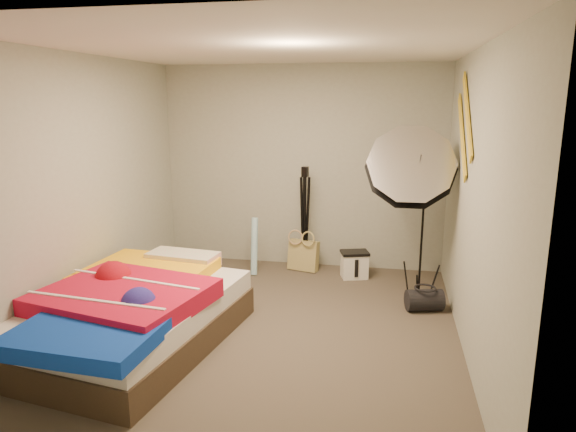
% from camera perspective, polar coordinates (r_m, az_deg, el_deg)
% --- Properties ---
extents(floor, '(4.00, 4.00, 0.00)m').
position_cam_1_polar(floor, '(4.87, -2.59, -12.48)').
color(floor, '#4C4439').
rests_on(floor, ground).
extents(ceiling, '(4.00, 4.00, 0.00)m').
position_cam_1_polar(ceiling, '(4.42, -2.93, 18.23)').
color(ceiling, silver).
rests_on(ceiling, wall_back).
extents(wall_back, '(3.50, 0.00, 3.50)m').
position_cam_1_polar(wall_back, '(6.42, 1.57, 5.40)').
color(wall_back, '#9EA495').
rests_on(wall_back, floor).
extents(wall_front, '(3.50, 0.00, 3.50)m').
position_cam_1_polar(wall_front, '(2.65, -13.28, -5.95)').
color(wall_front, '#9EA495').
rests_on(wall_front, floor).
extents(wall_left, '(0.00, 4.00, 4.00)m').
position_cam_1_polar(wall_left, '(5.19, -21.89, 2.67)').
color(wall_left, '#9EA495').
rests_on(wall_left, floor).
extents(wall_right, '(0.00, 4.00, 4.00)m').
position_cam_1_polar(wall_right, '(4.41, 19.92, 1.15)').
color(wall_right, '#9EA495').
rests_on(wall_right, floor).
extents(tote_bag, '(0.41, 0.25, 0.39)m').
position_cam_1_polar(tote_bag, '(6.39, 1.73, -4.38)').
color(tote_bag, tan).
rests_on(tote_bag, floor).
extents(wrapping_roll, '(0.09, 0.20, 0.69)m').
position_cam_1_polar(wrapping_roll, '(6.23, -3.76, -3.36)').
color(wrapping_roll, '#53B2CE').
rests_on(wrapping_roll, floor).
extents(camera_case, '(0.35, 0.29, 0.30)m').
position_cam_1_polar(camera_case, '(6.18, 7.38, -5.48)').
color(camera_case, white).
rests_on(camera_case, floor).
extents(duffel_bag, '(0.40, 0.30, 0.22)m').
position_cam_1_polar(duffel_bag, '(5.41, 14.91, -9.02)').
color(duffel_bag, black).
rests_on(duffel_bag, floor).
extents(wall_stripe_upper, '(0.02, 0.91, 0.78)m').
position_cam_1_polar(wall_stripe_upper, '(4.92, 19.31, 10.58)').
color(wall_stripe_upper, gold).
rests_on(wall_stripe_upper, wall_right).
extents(wall_stripe_lower, '(0.02, 0.91, 0.78)m').
position_cam_1_polar(wall_stripe_lower, '(5.18, 18.77, 8.48)').
color(wall_stripe_lower, gold).
rests_on(wall_stripe_lower, wall_right).
extents(bed, '(1.68, 2.28, 0.59)m').
position_cam_1_polar(bed, '(4.67, -16.92, -10.29)').
color(bed, '#413224').
rests_on(bed, floor).
extents(photo_umbrella, '(1.12, 0.84, 1.93)m').
position_cam_1_polar(photo_umbrella, '(5.37, 13.46, 5.06)').
color(photo_umbrella, black).
rests_on(photo_umbrella, floor).
extents(camera_tripod, '(0.08, 0.08, 1.29)m').
position_cam_1_polar(camera_tripod, '(6.27, 1.87, 0.50)').
color(camera_tripod, black).
rests_on(camera_tripod, floor).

